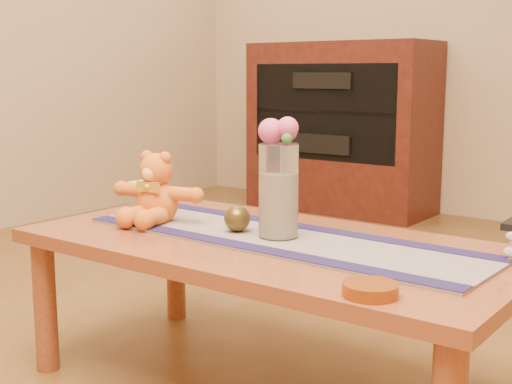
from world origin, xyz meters
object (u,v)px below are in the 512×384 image
Objects in this scene: amber_dish at (370,290)px; bronze_ball at (237,219)px; glass_vase at (279,191)px; pillar_candle at (148,198)px; teddy_bear at (157,188)px.

bronze_ball is at bearing 154.33° from amber_dish.
amber_dish is (0.44, -0.29, -0.12)m from glass_vase.
pillar_candle is 1.39× the size of bronze_ball.
teddy_bear is 2.53× the size of amber_dish.
bronze_ball is at bearing -5.09° from teddy_bear.
glass_vase is (0.43, 0.04, 0.03)m from teddy_bear.
pillar_candle is at bearing 162.53° from amber_dish.
teddy_bear is at bearing -175.28° from bronze_ball.
bronze_ball is at bearing -172.60° from glass_vase.
pillar_candle reaches higher than amber_dish.
pillar_candle is 0.53m from glass_vase.
glass_vase is at bearing 7.40° from bronze_ball.
teddy_bear is 0.12m from pillar_candle.
pillar_candle reaches higher than bronze_ball.
bronze_ball is (-0.13, -0.02, -0.09)m from glass_vase.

